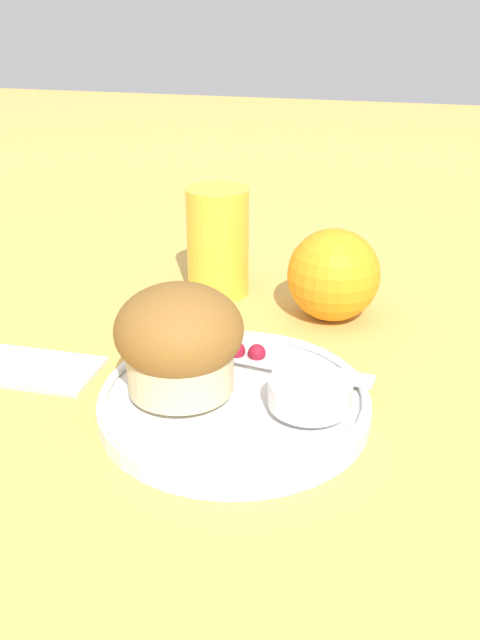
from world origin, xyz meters
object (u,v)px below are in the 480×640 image
object	(u,v)px
orange_fruit	(333,275)
butter_knife	(271,363)
juice_glass	(218,242)
muffin	(179,340)

from	to	relation	value
orange_fruit	butter_knife	bearing A→B (deg)	-101.80
orange_fruit	juice_glass	size ratio (longest dim) A/B	0.79
orange_fruit	juice_glass	bearing A→B (deg)	164.73
juice_glass	muffin	bearing A→B (deg)	-81.51
butter_knife	juice_glass	bearing A→B (deg)	125.98
muffin	butter_knife	size ratio (longest dim) A/B	0.57
butter_knife	juice_glass	world-z (taller)	juice_glass
muffin	juice_glass	distance (m)	0.22
orange_fruit	juice_glass	xyz separation A→B (m)	(-0.12, 0.03, 0.01)
butter_knife	orange_fruit	distance (m)	0.14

